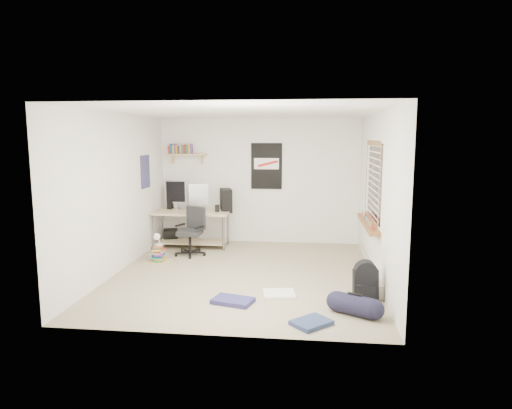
# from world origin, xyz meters

# --- Properties ---
(floor) EXTENTS (4.00, 4.50, 0.01)m
(floor) POSITION_xyz_m (0.00, 0.00, -0.01)
(floor) COLOR gray
(floor) RESTS_ON ground
(ceiling) EXTENTS (4.00, 4.50, 0.01)m
(ceiling) POSITION_xyz_m (0.00, 0.00, 2.50)
(ceiling) COLOR white
(ceiling) RESTS_ON ground
(back_wall) EXTENTS (4.00, 0.01, 2.50)m
(back_wall) POSITION_xyz_m (0.00, 2.25, 1.25)
(back_wall) COLOR silver
(back_wall) RESTS_ON ground
(left_wall) EXTENTS (0.01, 4.50, 2.50)m
(left_wall) POSITION_xyz_m (-2.00, 0.00, 1.25)
(left_wall) COLOR silver
(left_wall) RESTS_ON ground
(right_wall) EXTENTS (0.01, 4.50, 2.50)m
(right_wall) POSITION_xyz_m (2.00, 0.00, 1.25)
(right_wall) COLOR silver
(right_wall) RESTS_ON ground
(desk) EXTENTS (1.54, 0.84, 0.67)m
(desk) POSITION_xyz_m (-1.25, 1.66, 0.36)
(desk) COLOR #D0AB90
(desk) RESTS_ON floor
(monitor_left) EXTENTS (0.43, 0.11, 0.47)m
(monitor_left) POSITION_xyz_m (-1.63, 1.92, 0.90)
(monitor_left) COLOR #99989C
(monitor_left) RESTS_ON desk
(monitor_right) EXTENTS (0.38, 0.21, 0.41)m
(monitor_right) POSITION_xyz_m (-1.13, 1.73, 0.87)
(monitor_right) COLOR #9B9CA0
(monitor_right) RESTS_ON desk
(pc_tower) EXTENTS (0.32, 0.47, 0.45)m
(pc_tower) POSITION_xyz_m (-0.62, 1.92, 0.89)
(pc_tower) COLOR black
(pc_tower) RESTS_ON desk
(keyboard) EXTENTS (0.39, 0.20, 0.02)m
(keyboard) POSITION_xyz_m (-1.37, 1.61, 0.68)
(keyboard) COLOR black
(keyboard) RESTS_ON desk
(speaker_left) EXTENTS (0.12, 0.12, 0.20)m
(speaker_left) POSITION_xyz_m (-1.75, 1.89, 0.76)
(speaker_left) COLOR black
(speaker_left) RESTS_ON desk
(speaker_right) EXTENTS (0.10, 0.10, 0.16)m
(speaker_right) POSITION_xyz_m (-0.75, 1.69, 0.75)
(speaker_right) COLOR black
(speaker_right) RESTS_ON desk
(office_chair) EXTENTS (0.75, 0.75, 0.88)m
(office_chair) POSITION_xyz_m (-1.13, 1.04, 0.49)
(office_chair) COLOR black
(office_chair) RESTS_ON floor
(wall_shelf) EXTENTS (0.80, 0.22, 0.24)m
(wall_shelf) POSITION_xyz_m (-1.45, 2.14, 1.78)
(wall_shelf) COLOR tan
(wall_shelf) RESTS_ON back_wall
(poster_back_wall) EXTENTS (0.62, 0.03, 0.92)m
(poster_back_wall) POSITION_xyz_m (0.15, 2.23, 1.55)
(poster_back_wall) COLOR black
(poster_back_wall) RESTS_ON back_wall
(poster_left_wall) EXTENTS (0.02, 0.42, 0.60)m
(poster_left_wall) POSITION_xyz_m (-1.99, 1.20, 1.50)
(poster_left_wall) COLOR navy
(poster_left_wall) RESTS_ON left_wall
(window) EXTENTS (0.10, 1.50, 1.26)m
(window) POSITION_xyz_m (1.95, 0.30, 1.45)
(window) COLOR brown
(window) RESTS_ON right_wall
(baseboard_heater) EXTENTS (0.08, 2.50, 0.18)m
(baseboard_heater) POSITION_xyz_m (1.96, 0.30, 0.09)
(baseboard_heater) COLOR #B7B2A8
(baseboard_heater) RESTS_ON floor
(backpack) EXTENTS (0.33, 0.27, 0.42)m
(backpack) POSITION_xyz_m (1.75, -0.96, 0.20)
(backpack) COLOR black
(backpack) RESTS_ON floor
(duffel_bag) EXTENTS (0.34, 0.34, 0.49)m
(duffel_bag) POSITION_xyz_m (1.56, -1.50, 0.14)
(duffel_bag) COLOR black
(duffel_bag) RESTS_ON floor
(tshirt) EXTENTS (0.47, 0.42, 0.04)m
(tshirt) POSITION_xyz_m (0.61, -0.90, 0.02)
(tshirt) COLOR silver
(tshirt) RESTS_ON floor
(jeans_a) EXTENTS (0.58, 0.45, 0.06)m
(jeans_a) POSITION_xyz_m (0.03, -1.26, 0.03)
(jeans_a) COLOR navy
(jeans_a) RESTS_ON floor
(jeans_b) EXTENTS (0.53, 0.53, 0.05)m
(jeans_b) POSITION_xyz_m (1.04, -1.85, 0.03)
(jeans_b) COLOR navy
(jeans_b) RESTS_ON floor
(book_stack) EXTENTS (0.47, 0.40, 0.29)m
(book_stack) POSITION_xyz_m (-1.56, 0.55, 0.15)
(book_stack) COLOR brown
(book_stack) RESTS_ON floor
(desk_lamp) EXTENTS (0.15, 0.23, 0.21)m
(desk_lamp) POSITION_xyz_m (-1.54, 0.53, 0.38)
(desk_lamp) COLOR silver
(desk_lamp) RESTS_ON book_stack
(subwoofer) EXTENTS (0.33, 0.33, 0.30)m
(subwoofer) POSITION_xyz_m (-1.75, 1.89, 0.14)
(subwoofer) COLOR black
(subwoofer) RESTS_ON floor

